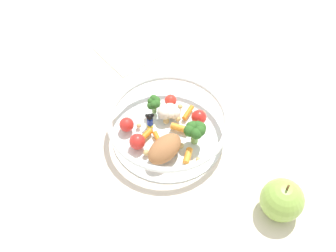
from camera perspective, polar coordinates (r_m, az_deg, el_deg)
The scene contains 4 objects.
ground_plane at distance 0.80m, azimuth 0.80°, elevation -1.73°, with size 2.40×2.40×0.00m, color silver.
food_container at distance 0.78m, azimuth 0.05°, elevation -0.08°, with size 0.23×0.23×0.06m.
loose_apple at distance 0.71m, azimuth 15.38°, elevation -9.97°, with size 0.07×0.07×0.08m.
folded_napkin at distance 0.96m, azimuth -5.66°, elevation 10.24°, with size 0.12×0.11×0.01m, color white.
Camera 1 is at (0.29, -0.36, 0.65)m, focal length 44.06 mm.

